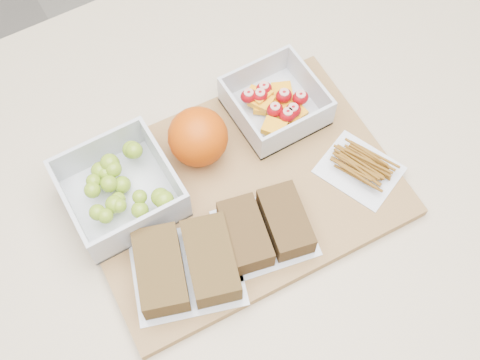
{
  "coord_description": "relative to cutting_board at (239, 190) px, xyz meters",
  "views": [
    {
      "loc": [
        -0.18,
        -0.31,
        1.65
      ],
      "look_at": [
        0.02,
        0.02,
        0.93
      ],
      "focal_mm": 45.0,
      "sensor_mm": 36.0,
      "label": 1
    }
  ],
  "objects": [
    {
      "name": "ground",
      "position": [
        -0.01,
        -0.02,
        -0.91
      ],
      "size": [
        4.0,
        4.0,
        0.0
      ],
      "primitive_type": "plane",
      "color": "gray",
      "rests_on": "ground"
    },
    {
      "name": "counter",
      "position": [
        -0.01,
        -0.02,
        -0.46
      ],
      "size": [
        1.2,
        0.9,
        0.9
      ],
      "primitive_type": "cube",
      "color": "beige",
      "rests_on": "ground"
    },
    {
      "name": "cutting_board",
      "position": [
        0.0,
        0.0,
        0.0
      ],
      "size": [
        0.43,
        0.32,
        0.02
      ],
      "primitive_type": "cube",
      "rotation": [
        0.0,
        0.0,
        -0.05
      ],
      "color": "olive",
      "rests_on": "counter"
    },
    {
      "name": "grape_container",
      "position": [
        -0.14,
        0.07,
        0.03
      ],
      "size": [
        0.14,
        0.14,
        0.06
      ],
      "color": "silver",
      "rests_on": "cutting_board"
    },
    {
      "name": "fruit_container",
      "position": [
        0.11,
        0.08,
        0.03
      ],
      "size": [
        0.12,
        0.12,
        0.05
      ],
      "color": "silver",
      "rests_on": "cutting_board"
    },
    {
      "name": "orange",
      "position": [
        -0.02,
        0.08,
        0.05
      ],
      "size": [
        0.08,
        0.08,
        0.08
      ],
      "primitive_type": "sphere",
      "color": "#C64504",
      "rests_on": "cutting_board"
    },
    {
      "name": "sandwich_bag_left",
      "position": [
        -0.12,
        -0.07,
        0.03
      ],
      "size": [
        0.17,
        0.16,
        0.04
      ],
      "color": "silver",
      "rests_on": "cutting_board"
    },
    {
      "name": "sandwich_bag_center",
      "position": [
        -0.0,
        -0.08,
        0.03
      ],
      "size": [
        0.14,
        0.13,
        0.04
      ],
      "color": "silver",
      "rests_on": "cutting_board"
    },
    {
      "name": "pretzel_bag",
      "position": [
        0.16,
        -0.06,
        0.02
      ],
      "size": [
        0.12,
        0.13,
        0.02
      ],
      "color": "silver",
      "rests_on": "cutting_board"
    }
  ]
}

